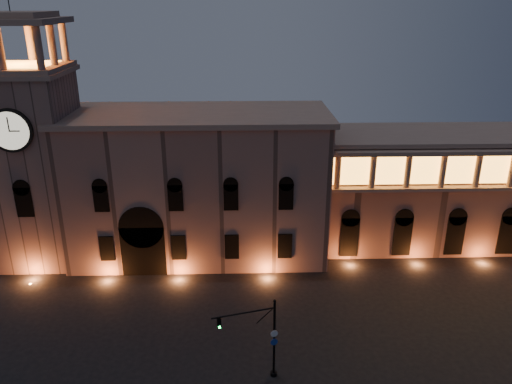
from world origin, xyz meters
TOP-DOWN VIEW (x-y plane):
  - ground at (0.00, 0.00)m, footprint 160.00×160.00m
  - government_building at (-2.08, 21.93)m, footprint 30.80×12.80m
  - clock_tower at (-20.50, 20.98)m, footprint 9.80×9.80m
  - colonnade_wing at (32.00, 23.92)m, footprint 40.60×11.50m
  - traffic_light at (4.82, -1.05)m, footprint 5.30×1.67m

SIDE VIEW (x-z plane):
  - ground at x=0.00m, z-range 0.00..0.00m
  - traffic_light at x=4.82m, z-range 0.19..7.66m
  - colonnade_wing at x=32.00m, z-range 0.08..14.58m
  - government_building at x=-2.08m, z-range -0.03..17.57m
  - clock_tower at x=-20.50m, z-range -3.70..28.70m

